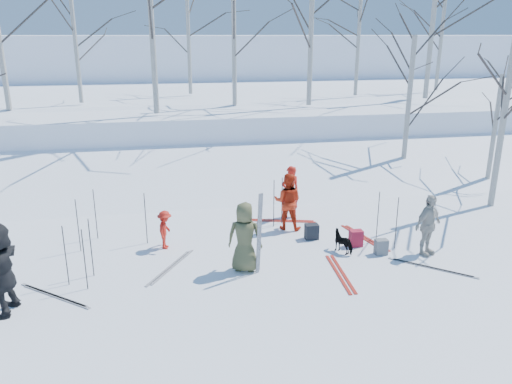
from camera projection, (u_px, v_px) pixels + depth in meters
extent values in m
plane|color=white|center=(268.00, 265.00, 11.54)|extent=(120.00, 120.00, 0.00)
cube|color=white|center=(228.00, 177.00, 18.06)|extent=(70.00, 9.49, 4.12)
cube|color=white|center=(204.00, 113.00, 27.17)|extent=(70.00, 18.00, 2.20)
cube|color=white|center=(184.00, 69.00, 46.54)|extent=(90.00, 30.00, 6.00)
imported|color=#46492B|center=(245.00, 237.00, 11.05)|extent=(0.90, 0.72, 1.60)
imported|color=red|center=(290.00, 192.00, 14.35)|extent=(0.63, 0.49, 1.53)
imported|color=#B4240D|center=(288.00, 201.00, 13.46)|extent=(0.94, 0.85, 1.57)
imported|color=red|center=(165.00, 230.00, 12.31)|extent=(0.51, 0.70, 0.97)
imported|color=beige|center=(428.00, 225.00, 11.87)|extent=(0.95, 0.71, 1.51)
imported|color=black|center=(0.00, 269.00, 9.31)|extent=(0.81, 1.76, 1.82)
imported|color=black|center=(344.00, 242.00, 12.16)|extent=(0.58, 0.69, 0.53)
cube|color=silver|center=(259.00, 234.00, 10.81)|extent=(0.11, 0.17, 1.90)
cube|color=silver|center=(260.00, 233.00, 10.88)|extent=(0.11, 0.23, 1.89)
cylinder|color=black|center=(66.00, 256.00, 10.42)|extent=(0.02, 0.02, 1.34)
cylinder|color=black|center=(95.00, 214.00, 12.83)|extent=(0.02, 0.02, 1.34)
cylinder|color=black|center=(274.00, 204.00, 13.65)|extent=(0.02, 0.02, 1.34)
cylinder|color=black|center=(91.00, 248.00, 10.82)|extent=(0.02, 0.02, 1.34)
cylinder|color=black|center=(146.00, 219.00, 12.53)|extent=(0.02, 0.02, 1.34)
cylinder|color=black|center=(85.00, 260.00, 10.24)|extent=(0.02, 0.02, 1.34)
cylinder|color=black|center=(282.00, 201.00, 13.88)|extent=(0.02, 0.02, 1.34)
cylinder|color=black|center=(78.00, 226.00, 12.07)|extent=(0.02, 0.02, 1.34)
cylinder|color=black|center=(378.00, 217.00, 12.65)|extent=(0.02, 0.02, 1.34)
cylinder|color=black|center=(396.00, 223.00, 12.22)|extent=(0.02, 0.02, 1.34)
cube|color=maroon|center=(356.00, 238.00, 12.50)|extent=(0.32, 0.22, 0.42)
cube|color=slate|center=(381.00, 247.00, 12.04)|extent=(0.30, 0.20, 0.38)
cube|color=black|center=(312.00, 232.00, 12.95)|extent=(0.34, 0.24, 0.40)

